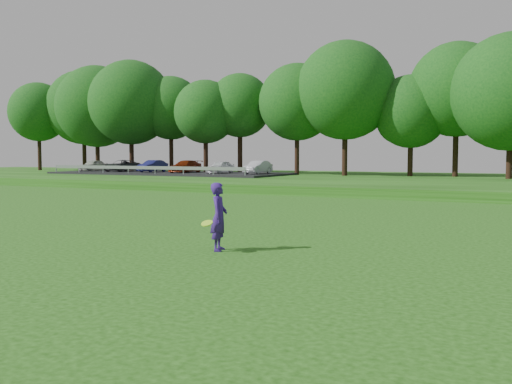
% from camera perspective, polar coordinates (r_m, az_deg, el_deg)
% --- Properties ---
extents(ground, '(140.00, 140.00, 0.00)m').
position_cam_1_polar(ground, '(16.66, -9.97, -5.11)').
color(ground, '#19440D').
rests_on(ground, ground).
extents(berm, '(130.00, 30.00, 0.60)m').
position_cam_1_polar(berm, '(48.12, 15.69, 0.95)').
color(berm, '#19440D').
rests_on(berm, ground).
extents(walking_path, '(130.00, 1.60, 0.04)m').
position_cam_1_polar(walking_path, '(34.59, 10.78, -0.49)').
color(walking_path, gray).
rests_on(walking_path, ground).
extents(treeline, '(104.00, 7.00, 15.00)m').
position_cam_1_polar(treeline, '(52.27, 16.79, 9.71)').
color(treeline, '#0F4413').
rests_on(treeline, berm).
extents(parking_lot, '(24.00, 9.00, 1.38)m').
position_cam_1_polar(parking_lot, '(57.31, -9.06, 2.23)').
color(parking_lot, black).
rests_on(parking_lot, berm).
extents(woman, '(0.63, 1.03, 1.81)m').
position_cam_1_polar(woman, '(15.16, -3.73, -2.48)').
color(woman, navy).
rests_on(woman, ground).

